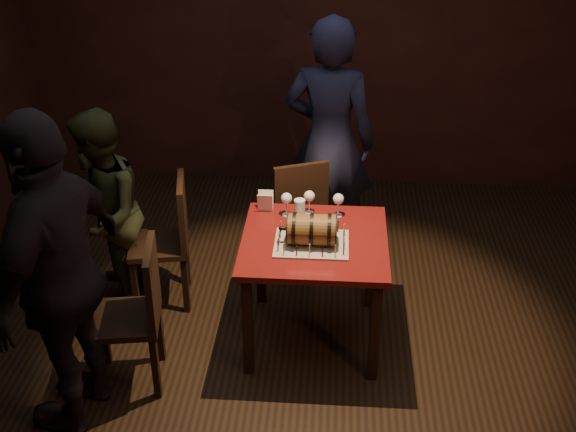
{
  "coord_description": "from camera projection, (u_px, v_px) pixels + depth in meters",
  "views": [
    {
      "loc": [
        0.25,
        -3.69,
        3.03
      ],
      "look_at": [
        -0.02,
        0.05,
        0.95
      ],
      "focal_mm": 45.0,
      "sensor_mm": 36.0,
      "label": 1
    }
  ],
  "objects": [
    {
      "name": "chair_left_rear",
      "position": [
        170.0,
        235.0,
        4.93
      ],
      "size": [
        0.47,
        0.47,
        0.93
      ],
      "color": "black",
      "rests_on": "ground"
    },
    {
      "name": "person_left_front",
      "position": [
        60.0,
        276.0,
        3.77
      ],
      "size": [
        0.66,
        1.16,
        1.86
      ],
      "primitive_type": "imported",
      "rotation": [
        0.0,
        0.0,
        -1.77
      ],
      "color": "black",
      "rests_on": "ground"
    },
    {
      "name": "chair_back",
      "position": [
        296.0,
        210.0,
        5.25
      ],
      "size": [
        0.52,
        0.52,
        0.93
      ],
      "color": "black",
      "rests_on": "ground"
    },
    {
      "name": "barrel_cake",
      "position": [
        312.0,
        230.0,
        4.33
      ],
      "size": [
        0.35,
        0.21,
        0.21
      ],
      "color": "brown",
      "rests_on": "cake_board"
    },
    {
      "name": "chair_left_front",
      "position": [
        138.0,
        309.0,
        4.2
      ],
      "size": [
        0.46,
        0.46,
        0.93
      ],
      "color": "black",
      "rests_on": "ground"
    },
    {
      "name": "menu_card",
      "position": [
        265.0,
        202.0,
        4.73
      ],
      "size": [
        0.1,
        0.05,
        0.13
      ],
      "primitive_type": null,
      "color": "white",
      "rests_on": "pub_table"
    },
    {
      "name": "birthday_candles",
      "position": [
        312.0,
        237.0,
        4.36
      ],
      "size": [
        0.4,
        0.3,
        0.09
      ],
      "color": "#E3D987",
      "rests_on": "cake_board"
    },
    {
      "name": "room_shell",
      "position": [
        291.0,
        150.0,
        4.03
      ],
      "size": [
        5.04,
        5.04,
        2.8
      ],
      "color": "black",
      "rests_on": "ground"
    },
    {
      "name": "cake_board",
      "position": [
        311.0,
        244.0,
        4.38
      ],
      "size": [
        0.45,
        0.35,
        0.01
      ],
      "primitive_type": "cube",
      "color": "#9E9180",
      "rests_on": "pub_table"
    },
    {
      "name": "person_back",
      "position": [
        329.0,
        141.0,
        5.31
      ],
      "size": [
        0.76,
        0.58,
        1.87
      ],
      "primitive_type": "imported",
      "rotation": [
        0.0,
        0.0,
        2.93
      ],
      "color": "#191B32",
      "rests_on": "ground"
    },
    {
      "name": "pint_of_ale",
      "position": [
        300.0,
        211.0,
        4.61
      ],
      "size": [
        0.07,
        0.07,
        0.15
      ],
      "color": "silver",
      "rests_on": "pub_table"
    },
    {
      "name": "pub_table",
      "position": [
        314.0,
        254.0,
        4.5
      ],
      "size": [
        0.9,
        0.9,
        0.75
      ],
      "color": "#4C0C0C",
      "rests_on": "ground"
    },
    {
      "name": "wine_glass_right",
      "position": [
        338.0,
        200.0,
        4.65
      ],
      "size": [
        0.07,
        0.07,
        0.16
      ],
      "color": "silver",
      "rests_on": "pub_table"
    },
    {
      "name": "wine_glass_mid",
      "position": [
        309.0,
        197.0,
        4.68
      ],
      "size": [
        0.07,
        0.07,
        0.16
      ],
      "color": "silver",
      "rests_on": "pub_table"
    },
    {
      "name": "wine_glass_left",
      "position": [
        287.0,
        199.0,
        4.65
      ],
      "size": [
        0.07,
        0.07,
        0.16
      ],
      "color": "silver",
      "rests_on": "pub_table"
    },
    {
      "name": "person_left_rear",
      "position": [
        102.0,
        215.0,
        4.79
      ],
      "size": [
        0.69,
        0.8,
        1.43
      ],
      "primitive_type": "imported",
      "rotation": [
        0.0,
        0.0,
        -1.34
      ],
      "color": "#34391C",
      "rests_on": "ground"
    }
  ]
}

